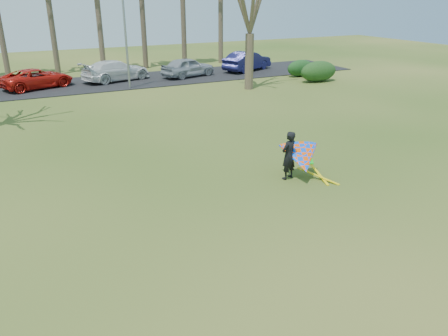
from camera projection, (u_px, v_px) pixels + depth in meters
name	position (u px, v px, depth m)	size (l,w,h in m)	color
ground	(252.00, 222.00, 13.68)	(100.00, 100.00, 0.00)	#1D480F
parking_strip	(95.00, 84.00, 34.47)	(46.00, 7.00, 0.06)	black
streetlight	(127.00, 27.00, 31.21)	(2.28, 0.18, 8.00)	gray
hedge_near	(319.00, 71.00, 35.17)	(3.30, 1.50, 1.65)	#193A15
hedge_far	(300.00, 68.00, 37.46)	(2.54, 1.19, 1.41)	#153A16
car_2	(37.00, 78.00, 32.52)	(2.39, 5.19, 1.44)	red
car_3	(116.00, 70.00, 35.29)	(2.28, 5.60, 1.62)	silver
car_4	(188.00, 67.00, 37.00)	(1.90, 4.72, 1.61)	#999EA6
car_5	(247.00, 61.00, 39.91)	(1.82, 5.22, 1.72)	#1A1A4E
kite_flyer	(300.00, 158.00, 16.55)	(2.13, 2.39, 2.05)	black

